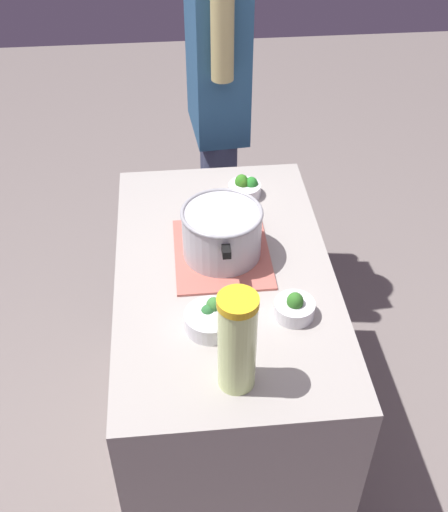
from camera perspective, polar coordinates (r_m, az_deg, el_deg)
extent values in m
plane|color=slate|center=(2.55, 0.00, -16.19)|extent=(8.00, 8.00, 0.00)
cube|color=#9D9790|center=(2.20, 0.00, -9.83)|extent=(1.11, 0.65, 0.89)
cube|color=#B45E52|center=(1.92, -0.20, 0.25)|extent=(0.35, 0.29, 0.01)
cylinder|color=#B7B7BC|center=(1.87, -0.21, 2.10)|extent=(0.24, 0.24, 0.15)
torus|color=#99999E|center=(1.83, -0.21, 3.94)|extent=(0.24, 0.24, 0.01)
cube|color=black|center=(1.74, 0.21, 0.41)|extent=(0.04, 0.02, 0.02)
cube|color=black|center=(1.96, -0.58, 5.53)|extent=(0.04, 0.02, 0.02)
cylinder|color=#DCF497|center=(1.49, 1.19, -8.09)|extent=(0.09, 0.09, 0.27)
cylinder|color=yellow|center=(1.38, 1.27, -4.18)|extent=(0.10, 0.10, 0.02)
ellipsoid|color=yellow|center=(1.46, 1.15, -6.36)|extent=(0.04, 0.04, 0.01)
cylinder|color=silver|center=(2.17, 1.87, 6.01)|extent=(0.11, 0.11, 0.04)
ellipsoid|color=#327B1E|center=(2.16, 1.61, 6.74)|extent=(0.05, 0.05, 0.05)
ellipsoid|color=#356F1B|center=(2.16, 1.72, 6.61)|extent=(0.04, 0.04, 0.04)
ellipsoid|color=#277E29|center=(2.16, 2.48, 6.52)|extent=(0.05, 0.05, 0.05)
cylinder|color=silver|center=(1.69, -1.25, -5.85)|extent=(0.14, 0.14, 0.05)
ellipsoid|color=#397933|center=(1.69, -0.92, -4.50)|extent=(0.04, 0.04, 0.05)
ellipsoid|color=#2C6932|center=(1.69, -1.48, -5.10)|extent=(0.04, 0.04, 0.04)
cylinder|color=silver|center=(1.73, 6.38, -4.79)|extent=(0.11, 0.11, 0.05)
ellipsoid|color=#23752C|center=(1.72, 6.44, -4.22)|extent=(0.04, 0.04, 0.04)
ellipsoid|color=#306F23|center=(1.71, 6.45, -4.09)|extent=(0.05, 0.05, 0.05)
cylinder|color=#3A405C|center=(2.78, -0.33, 2.69)|extent=(0.14, 0.14, 0.86)
cylinder|color=#3A405C|center=(2.94, -0.69, 5.07)|extent=(0.14, 0.14, 0.86)
cube|color=#2C5880|center=(2.49, -0.62, 17.64)|extent=(0.36, 0.23, 0.61)
cylinder|color=tan|center=(2.24, -0.15, 19.20)|extent=(0.08, 0.08, 0.30)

